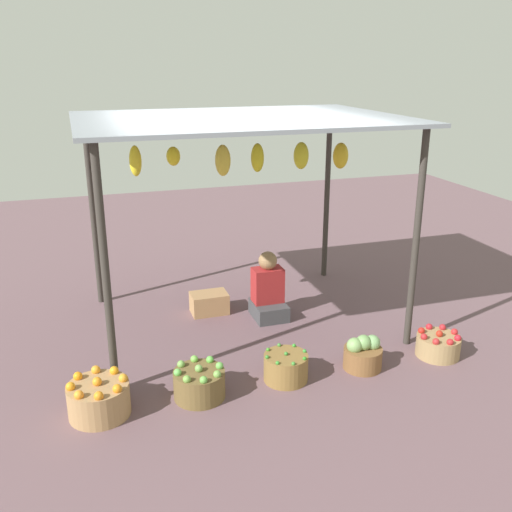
# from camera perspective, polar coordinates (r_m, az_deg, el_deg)

# --- Properties ---
(ground_plane) EXTENTS (14.00, 14.00, 0.00)m
(ground_plane) POSITION_cam_1_polar(r_m,az_deg,el_deg) (6.56, -1.41, -6.43)
(ground_plane) COLOR #694E56
(market_stall_structure) EXTENTS (3.27, 2.40, 2.26)m
(market_stall_structure) POSITION_cam_1_polar(r_m,az_deg,el_deg) (5.97, -1.48, 11.93)
(market_stall_structure) COLOR #38332D
(market_stall_structure) RESTS_ON ground
(vendor_person) EXTENTS (0.36, 0.44, 0.78)m
(vendor_person) POSITION_cam_1_polar(r_m,az_deg,el_deg) (6.55, 1.22, -3.63)
(vendor_person) COLOR #3E3F42
(vendor_person) RESTS_ON ground
(basket_oranges) EXTENTS (0.51, 0.51, 0.35)m
(basket_oranges) POSITION_cam_1_polar(r_m,az_deg,el_deg) (5.08, -15.35, -13.51)
(basket_oranges) COLOR #A67E52
(basket_oranges) RESTS_ON ground
(basket_green_apples) EXTENTS (0.45, 0.45, 0.32)m
(basket_green_apples) POSITION_cam_1_polar(r_m,az_deg,el_deg) (5.16, -5.66, -12.47)
(basket_green_apples) COLOR brown
(basket_green_apples) RESTS_ON ground
(basket_green_chilies) EXTENTS (0.41, 0.41, 0.29)m
(basket_green_chilies) POSITION_cam_1_polar(r_m,az_deg,el_deg) (5.39, 2.98, -10.97)
(basket_green_chilies) COLOR olive
(basket_green_chilies) RESTS_ON ground
(basket_cabbages) EXTENTS (0.37, 0.37, 0.34)m
(basket_cabbages) POSITION_cam_1_polar(r_m,az_deg,el_deg) (5.65, 10.57, -9.57)
(basket_cabbages) COLOR brown
(basket_cabbages) RESTS_ON ground
(basket_red_apples) EXTENTS (0.43, 0.43, 0.27)m
(basket_red_apples) POSITION_cam_1_polar(r_m,az_deg,el_deg) (6.07, 17.65, -8.42)
(basket_red_apples) COLOR #A08154
(basket_red_apples) RESTS_ON ground
(wooden_crate_near_vendor) EXTENTS (0.42, 0.29, 0.24)m
(wooden_crate_near_vendor) POSITION_cam_1_polar(r_m,az_deg,el_deg) (6.73, -4.67, -4.68)
(wooden_crate_near_vendor) COLOR #A87D50
(wooden_crate_near_vendor) RESTS_ON ground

